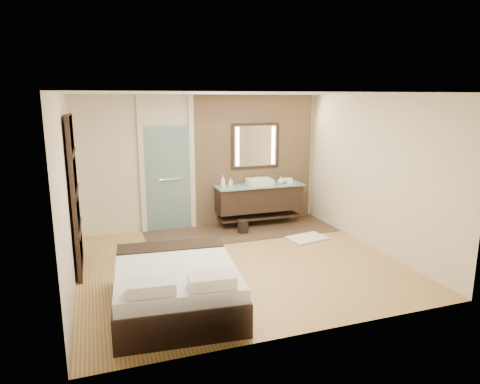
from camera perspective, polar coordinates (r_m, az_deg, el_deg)
name	(u,v)px	position (r m, az deg, el deg)	size (l,w,h in m)	color
floor	(239,263)	(7.06, -0.12, -9.49)	(5.00, 5.00, 0.00)	olive
tile_strip	(241,231)	(8.66, 0.20, -5.22)	(3.80, 1.30, 0.01)	#3D2921
stone_wall	(254,160)	(9.09, 1.92, 4.32)	(2.60, 0.08, 2.70)	tan
vanity	(259,198)	(8.97, 2.55, -0.81)	(1.85, 0.55, 0.88)	black
mirror_unit	(255,146)	(9.00, 2.05, 6.16)	(1.06, 0.04, 0.96)	black
frosted_door	(168,174)	(8.64, -9.62, 2.33)	(1.10, 0.12, 2.70)	#A0CAC7
shoji_partition	(75,194)	(6.95, -21.12, -0.26)	(0.06, 1.20, 2.40)	black
bed	(176,286)	(5.62, -8.52, -12.27)	(1.67, 2.01, 0.73)	black
bath_mat	(307,238)	(8.32, 8.95, -6.05)	(0.72, 0.50, 0.02)	white
waste_bin	(243,227)	(8.52, 0.39, -4.64)	(0.21, 0.21, 0.26)	black
tissue_box	(289,181)	(9.14, 6.58, 1.52)	(0.12, 0.12, 0.10)	white
soap_bottle_a	(223,181)	(8.64, -2.28, 1.44)	(0.09, 0.09, 0.24)	white
soap_bottle_b	(231,182)	(8.72, -1.25, 1.35)	(0.08, 0.08, 0.18)	#B2B2B2
soap_bottle_c	(281,180)	(9.01, 5.43, 1.58)	(0.13, 0.13, 0.16)	silver
cup	(284,180)	(9.13, 5.88, 1.55)	(0.14, 0.14, 0.11)	silver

